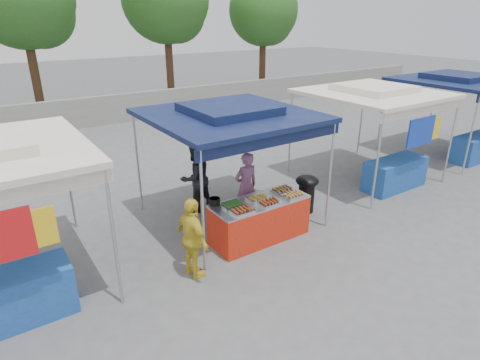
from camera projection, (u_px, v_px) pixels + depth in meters
ground_plane at (256, 236)px, 8.32m from camera, size 80.00×80.00×0.00m
back_wall at (99, 111)px, 16.53m from camera, size 40.00×0.25×1.20m
main_canopy at (230, 115)px, 8.17m from camera, size 3.20×3.20×2.57m
neighbor_stall_right at (383, 124)px, 10.49m from camera, size 3.20×3.20×2.57m
neighbor_stall_far at (465, 107)px, 12.56m from camera, size 3.20×3.20×2.57m
tree_1 at (25, 0)px, 15.75m from camera, size 4.09×4.09×7.02m
tree_2 at (168, 3)px, 18.88m from camera, size 4.09×4.09×7.03m
tree_3 at (265, 14)px, 21.66m from camera, size 3.72×3.70×6.36m
vendor_table at (259, 219)px, 8.09m from camera, size 2.00×0.80×0.85m
food_tray_fl at (242, 211)px, 7.43m from camera, size 0.42×0.30×0.07m
food_tray_fm at (269, 203)px, 7.75m from camera, size 0.42×0.30×0.07m
food_tray_fr at (293, 195)px, 8.07m from camera, size 0.42×0.30×0.07m
food_tray_bl at (232, 205)px, 7.67m from camera, size 0.42×0.30×0.07m
food_tray_bm at (258, 198)px, 7.95m from camera, size 0.42×0.30×0.07m
food_tray_br at (282, 190)px, 8.32m from camera, size 0.42×0.30×0.07m
cooking_pot at (215, 201)px, 7.74m from camera, size 0.22×0.22×0.13m
skewer_cup at (256, 202)px, 7.76m from camera, size 0.07×0.07×0.09m
wok_burner at (307, 190)px, 9.18m from camera, size 0.53×0.53×0.89m
crate_left at (227, 225)px, 8.44m from camera, size 0.52×0.36×0.31m
crate_right at (250, 216)px, 8.85m from camera, size 0.49×0.34×0.29m
crate_stacked at (251, 204)px, 8.74m from camera, size 0.48×0.34×0.29m
vendor_woman at (246, 186)px, 8.77m from camera, size 0.58×0.39×1.55m
helper_man at (195, 178)px, 9.14m from camera, size 0.87×0.72×1.61m
customer_person at (193, 239)px, 6.77m from camera, size 0.43×0.90×1.48m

